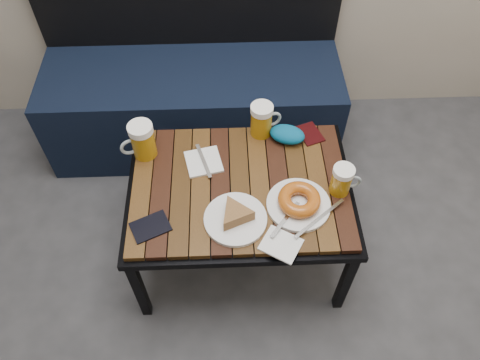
{
  "coord_description": "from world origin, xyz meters",
  "views": [
    {
      "loc": [
        -0.09,
        0.02,
        1.85
      ],
      "look_at": [
        -0.05,
        1.06,
        0.5
      ],
      "focal_mm": 35.0,
      "sensor_mm": 36.0,
      "label": 1
    }
  ],
  "objects_px": {
    "cafe_table": "(240,192)",
    "plate_bagel": "(299,202)",
    "bench": "(194,96)",
    "plate_pie": "(235,216)",
    "passport_navy": "(150,227)",
    "beer_mug_centre": "(262,120)",
    "knit_pouch": "(287,134)",
    "beer_mug_left": "(142,140)",
    "passport_burgundy": "(310,134)",
    "beer_mug_right": "(342,180)"
  },
  "relations": [
    {
      "from": "cafe_table",
      "to": "plate_bagel",
      "type": "bearing_deg",
      "value": -27.01
    },
    {
      "from": "bench",
      "to": "plate_pie",
      "type": "xyz_separation_m",
      "value": [
        0.18,
        -0.86,
        0.22
      ]
    },
    {
      "from": "cafe_table",
      "to": "passport_navy",
      "type": "bearing_deg",
      "value": -151.46
    },
    {
      "from": "beer_mug_centre",
      "to": "knit_pouch",
      "type": "distance_m",
      "value": 0.11
    },
    {
      "from": "beer_mug_left",
      "to": "knit_pouch",
      "type": "bearing_deg",
      "value": 163.35
    },
    {
      "from": "beer_mug_centre",
      "to": "passport_burgundy",
      "type": "relative_size",
      "value": 1.26
    },
    {
      "from": "plate_bagel",
      "to": "beer_mug_centre",
      "type": "bearing_deg",
      "value": 106.39
    },
    {
      "from": "beer_mug_left",
      "to": "beer_mug_centre",
      "type": "bearing_deg",
      "value": 169.81
    },
    {
      "from": "cafe_table",
      "to": "passport_burgundy",
      "type": "distance_m",
      "value": 0.38
    },
    {
      "from": "plate_bagel",
      "to": "passport_burgundy",
      "type": "bearing_deg",
      "value": 75.97
    },
    {
      "from": "beer_mug_right",
      "to": "plate_pie",
      "type": "bearing_deg",
      "value": -162.2
    },
    {
      "from": "knit_pouch",
      "to": "plate_bagel",
      "type": "bearing_deg",
      "value": -88.31
    },
    {
      "from": "beer_mug_left",
      "to": "passport_burgundy",
      "type": "xyz_separation_m",
      "value": [
        0.65,
        0.08,
        -0.07
      ]
    },
    {
      "from": "beer_mug_right",
      "to": "passport_navy",
      "type": "relative_size",
      "value": 0.96
    },
    {
      "from": "bench",
      "to": "plate_pie",
      "type": "relative_size",
      "value": 6.34
    },
    {
      "from": "bench",
      "to": "passport_burgundy",
      "type": "bearing_deg",
      "value": -43.06
    },
    {
      "from": "beer_mug_centre",
      "to": "beer_mug_left",
      "type": "bearing_deg",
      "value": 173.7
    },
    {
      "from": "plate_bagel",
      "to": "beer_mug_right",
      "type": "bearing_deg",
      "value": 22.05
    },
    {
      "from": "beer_mug_right",
      "to": "plate_bagel",
      "type": "relative_size",
      "value": 0.45
    },
    {
      "from": "beer_mug_left",
      "to": "plate_pie",
      "type": "relative_size",
      "value": 0.68
    },
    {
      "from": "beer_mug_left",
      "to": "plate_pie",
      "type": "height_order",
      "value": "beer_mug_left"
    },
    {
      "from": "passport_burgundy",
      "to": "knit_pouch",
      "type": "relative_size",
      "value": 0.81
    },
    {
      "from": "beer_mug_left",
      "to": "plate_bagel",
      "type": "distance_m",
      "value": 0.63
    },
    {
      "from": "bench",
      "to": "beer_mug_right",
      "type": "distance_m",
      "value": 0.97
    },
    {
      "from": "beer_mug_right",
      "to": "knit_pouch",
      "type": "xyz_separation_m",
      "value": [
        -0.17,
        0.26,
        -0.03
      ]
    },
    {
      "from": "plate_pie",
      "to": "passport_burgundy",
      "type": "distance_m",
      "value": 0.51
    },
    {
      "from": "plate_bagel",
      "to": "passport_navy",
      "type": "height_order",
      "value": "plate_bagel"
    },
    {
      "from": "cafe_table",
      "to": "beer_mug_left",
      "type": "height_order",
      "value": "beer_mug_left"
    },
    {
      "from": "plate_pie",
      "to": "passport_burgundy",
      "type": "xyz_separation_m",
      "value": [
        0.31,
        0.4,
        -0.02
      ]
    },
    {
      "from": "plate_pie",
      "to": "plate_bagel",
      "type": "height_order",
      "value": "plate_bagel"
    },
    {
      "from": "beer_mug_left",
      "to": "passport_burgundy",
      "type": "bearing_deg",
      "value": 164.85
    },
    {
      "from": "plate_pie",
      "to": "passport_navy",
      "type": "height_order",
      "value": "plate_pie"
    },
    {
      "from": "beer_mug_right",
      "to": "plate_pie",
      "type": "relative_size",
      "value": 0.56
    },
    {
      "from": "beer_mug_centre",
      "to": "knit_pouch",
      "type": "xyz_separation_m",
      "value": [
        0.1,
        -0.04,
        -0.04
      ]
    },
    {
      "from": "bench",
      "to": "passport_burgundy",
      "type": "height_order",
      "value": "bench"
    },
    {
      "from": "passport_navy",
      "to": "passport_burgundy",
      "type": "distance_m",
      "value": 0.74
    },
    {
      "from": "passport_navy",
      "to": "passport_burgundy",
      "type": "bearing_deg",
      "value": 99.56
    },
    {
      "from": "plate_pie",
      "to": "passport_navy",
      "type": "distance_m",
      "value": 0.3
    },
    {
      "from": "beer_mug_left",
      "to": "beer_mug_centre",
      "type": "xyz_separation_m",
      "value": [
        0.46,
        0.1,
        -0.0
      ]
    },
    {
      "from": "knit_pouch",
      "to": "beer_mug_centre",
      "type": "bearing_deg",
      "value": 155.75
    },
    {
      "from": "beer_mug_centre",
      "to": "passport_navy",
      "type": "height_order",
      "value": "beer_mug_centre"
    },
    {
      "from": "passport_burgundy",
      "to": "knit_pouch",
      "type": "xyz_separation_m",
      "value": [
        -0.1,
        -0.03,
        0.03
      ]
    },
    {
      "from": "cafe_table",
      "to": "beer_mug_right",
      "type": "distance_m",
      "value": 0.38
    },
    {
      "from": "beer_mug_left",
      "to": "beer_mug_right",
      "type": "distance_m",
      "value": 0.75
    },
    {
      "from": "plate_pie",
      "to": "beer_mug_right",
      "type": "bearing_deg",
      "value": 16.66
    },
    {
      "from": "cafe_table",
      "to": "knit_pouch",
      "type": "bearing_deg",
      "value": 48.1
    },
    {
      "from": "bench",
      "to": "cafe_table",
      "type": "bearing_deg",
      "value": -74.01
    },
    {
      "from": "plate_bagel",
      "to": "passport_burgundy",
      "type": "distance_m",
      "value": 0.36
    },
    {
      "from": "beer_mug_right",
      "to": "passport_burgundy",
      "type": "relative_size",
      "value": 1.09
    },
    {
      "from": "plate_bagel",
      "to": "knit_pouch",
      "type": "bearing_deg",
      "value": 91.69
    }
  ]
}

